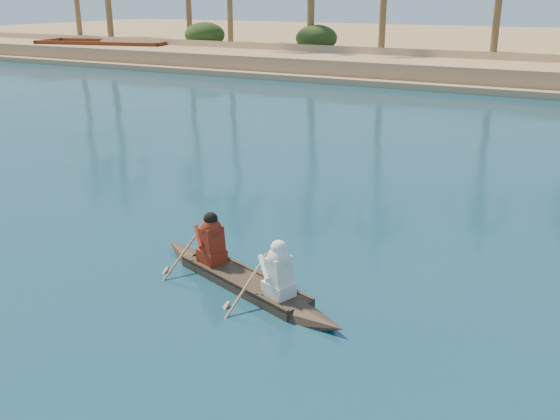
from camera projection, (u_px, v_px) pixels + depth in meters
The scene contains 2 objects.
canoe at pixel (243, 273), 11.51m from camera, with size 4.95×2.30×1.38m.
barge_left at pixel (106, 52), 51.66m from camera, with size 11.63×6.09×1.85m.
Camera 1 is at (-2.43, -12.92, 5.13)m, focal length 40.00 mm.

